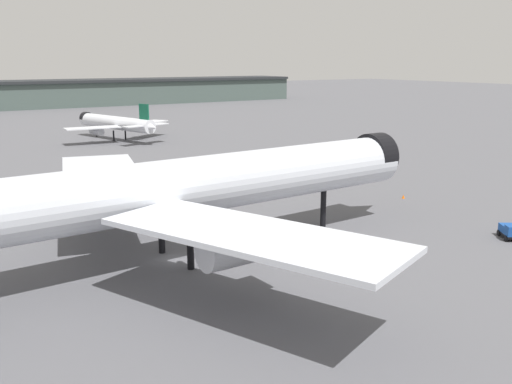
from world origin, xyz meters
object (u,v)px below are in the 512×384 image
baggage_tug_wing (510,231)px  airliner_far_taxiway (116,123)px  airliner_near_gate (194,187)px  traffic_cone_near_nose (403,197)px

baggage_tug_wing → airliner_far_taxiway: bearing=-140.9°
airliner_far_taxiway → baggage_tug_wing: 111.06m
airliner_near_gate → baggage_tug_wing: 38.11m
traffic_cone_near_nose → baggage_tug_wing: bearing=-102.1°
baggage_tug_wing → airliner_near_gate: bearing=-78.9°
airliner_far_taxiway → traffic_cone_near_nose: airliner_far_taxiway is taller
airliner_far_taxiway → traffic_cone_near_nose: size_ratio=56.95×
baggage_tug_wing → traffic_cone_near_nose: bearing=-158.5°
airliner_near_gate → airliner_far_taxiway: 99.12m
baggage_tug_wing → traffic_cone_near_nose: size_ratio=5.92×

